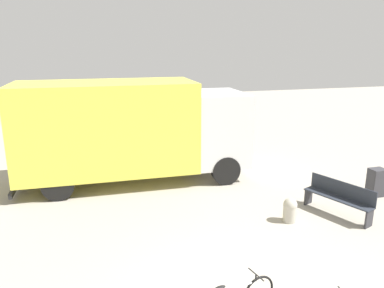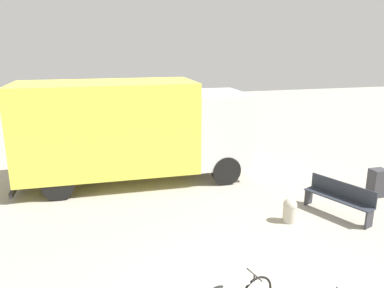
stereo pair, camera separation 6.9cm
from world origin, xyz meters
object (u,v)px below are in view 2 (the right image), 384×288
Objects in this scene: delivery_truck at (131,128)px; bollard_near_bench at (290,210)px; park_bench at (339,197)px; utility_box at (377,183)px.

delivery_truck reaches higher than bollard_near_bench.
park_bench reaches higher than utility_box.
bollard_near_bench is (3.70, -4.36, -1.57)m from delivery_truck.
park_bench is 2.97× the size of bollard_near_bench.
utility_box reaches higher than bollard_near_bench.
delivery_truck is 3.93× the size of park_bench.
park_bench is at bearing -157.56° from utility_box.
utility_box is (7.28, -3.49, -1.47)m from delivery_truck.
park_bench is 2.24× the size of utility_box.
park_bench is at bearing 1.02° from bollard_near_bench.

